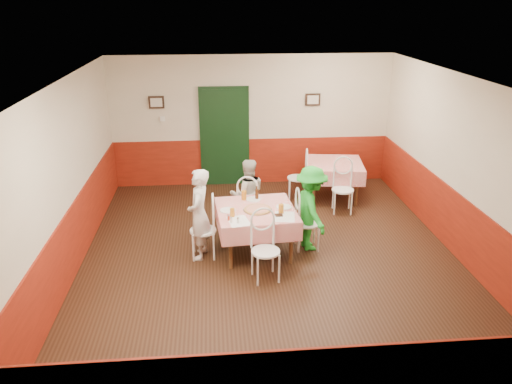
{
  "coord_description": "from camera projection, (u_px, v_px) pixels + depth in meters",
  "views": [
    {
      "loc": [
        -0.86,
        -7.02,
        3.9
      ],
      "look_at": [
        -0.21,
        0.2,
        1.05
      ],
      "focal_mm": 35.0,
      "sensor_mm": 36.0,
      "label": 1
    }
  ],
  "objects": [
    {
      "name": "front_wall",
      "position": [
        319.0,
        311.0,
        4.25
      ],
      "size": [
        6.0,
        0.1,
        2.8
      ],
      "primitive_type": "cube",
      "color": "beige",
      "rests_on": "ground"
    },
    {
      "name": "right_wall",
      "position": [
        463.0,
        169.0,
        7.74
      ],
      "size": [
        0.1,
        7.0,
        2.8
      ],
      "primitive_type": "cube",
      "color": "beige",
      "rests_on": "ground"
    },
    {
      "name": "chair_far",
      "position": [
        248.0,
        206.0,
        8.79
      ],
      "size": [
        0.47,
        0.47,
        0.9
      ],
      "primitive_type": null,
      "rotation": [
        0.0,
        0.0,
        3.0
      ],
      "color": "white",
      "rests_on": "ground"
    },
    {
      "name": "chair_left",
      "position": [
        203.0,
        231.0,
        7.88
      ],
      "size": [
        0.42,
        0.42,
        0.9
      ],
      "primitive_type": null,
      "rotation": [
        0.0,
        0.0,
        -1.56
      ],
      "color": "white",
      "rests_on": "ground"
    },
    {
      "name": "glass_a",
      "position": [
        232.0,
        212.0,
        7.61
      ],
      "size": [
        0.08,
        0.08,
        0.13
      ],
      "primitive_type": "cylinder",
      "rotation": [
        0.0,
        0.0,
        0.08
      ],
      "color": "#BF7219",
      "rests_on": "main_table"
    },
    {
      "name": "thermostat",
      "position": [
        162.0,
        119.0,
        10.5
      ],
      "size": [
        0.1,
        0.03,
        0.1
      ],
      "primitive_type": "cube",
      "color": "white",
      "rests_on": "back_wall"
    },
    {
      "name": "glass_c",
      "position": [
        244.0,
        195.0,
        8.24
      ],
      "size": [
        0.09,
        0.09,
        0.16
      ],
      "primitive_type": "cylinder",
      "rotation": [
        0.0,
        0.0,
        0.08
      ],
      "color": "#BF7219",
      "rests_on": "main_table"
    },
    {
      "name": "picture_left",
      "position": [
        156.0,
        102.0,
        10.36
      ],
      "size": [
        0.32,
        0.03,
        0.26
      ],
      "primitive_type": "cube",
      "color": "black",
      "rests_on": "back_wall"
    },
    {
      "name": "beer_bottle",
      "position": [
        257.0,
        193.0,
        8.24
      ],
      "size": [
        0.06,
        0.06,
        0.21
      ],
      "primitive_type": "cylinder",
      "rotation": [
        0.0,
        0.0,
        0.08
      ],
      "color": "#381C0A",
      "rests_on": "main_table"
    },
    {
      "name": "diner_right",
      "position": [
        311.0,
        208.0,
        8.05
      ],
      "size": [
        0.69,
        0.99,
        1.41
      ],
      "primitive_type": "imported",
      "rotation": [
        0.0,
        0.0,
        1.76
      ],
      "color": "gray",
      "rests_on": "ground"
    },
    {
      "name": "floor",
      "position": [
        270.0,
        257.0,
        8.0
      ],
      "size": [
        7.0,
        7.0,
        0.0
      ],
      "primitive_type": "plane",
      "color": "black",
      "rests_on": "ground"
    },
    {
      "name": "main_table",
      "position": [
        256.0,
        231.0,
        8.04
      ],
      "size": [
        1.31,
        1.31,
        0.77
      ],
      "primitive_type": "cube",
      "rotation": [
        0.0,
        0.0,
        0.08
      ],
      "color": "red",
      "rests_on": "ground"
    },
    {
      "name": "plate_left",
      "position": [
        228.0,
        210.0,
        7.84
      ],
      "size": [
        0.27,
        0.27,
        0.01
      ],
      "primitive_type": "cylinder",
      "rotation": [
        0.0,
        0.0,
        0.08
      ],
      "color": "white",
      "rests_on": "main_table"
    },
    {
      "name": "plate_right",
      "position": [
        284.0,
        207.0,
        7.96
      ],
      "size": [
        0.27,
        0.27,
        0.01
      ],
      "primitive_type": "cylinder",
      "rotation": [
        0.0,
        0.0,
        0.08
      ],
      "color": "white",
      "rests_on": "main_table"
    },
    {
      "name": "wainscot_right",
      "position": [
        453.0,
        222.0,
        8.07
      ],
      "size": [
        0.03,
        7.0,
        1.0
      ],
      "primitive_type": "cube",
      "color": "maroon",
      "rests_on": "ground"
    },
    {
      "name": "second_table",
      "position": [
        333.0,
        180.0,
        10.25
      ],
      "size": [
        1.27,
        1.27,
        0.77
      ],
      "primitive_type": "cube",
      "rotation": [
        0.0,
        0.0,
        -0.14
      ],
      "color": "red",
      "rests_on": "ground"
    },
    {
      "name": "shaker_a",
      "position": [
        231.0,
        220.0,
        7.41
      ],
      "size": [
        0.04,
        0.04,
        0.09
      ],
      "primitive_type": "cylinder",
      "rotation": [
        0.0,
        0.0,
        0.08
      ],
      "color": "silver",
      "rests_on": "main_table"
    },
    {
      "name": "wallet",
      "position": [
        279.0,
        215.0,
        7.65
      ],
      "size": [
        0.12,
        0.1,
        0.02
      ],
      "primitive_type": "cube",
      "rotation": [
        0.0,
        0.0,
        0.08
      ],
      "color": "black",
      "rests_on": "main_table"
    },
    {
      "name": "picture_right",
      "position": [
        313.0,
        100.0,
        10.64
      ],
      "size": [
        0.32,
        0.03,
        0.26
      ],
      "primitive_type": "cube",
      "color": "black",
      "rests_on": "back_wall"
    },
    {
      "name": "chair_second_a",
      "position": [
        298.0,
        178.0,
        10.16
      ],
      "size": [
        0.47,
        0.47,
        0.9
      ],
      "primitive_type": null,
      "rotation": [
        0.0,
        0.0,
        -1.71
      ],
      "color": "white",
      "rests_on": "ground"
    },
    {
      "name": "diner_left",
      "position": [
        199.0,
        214.0,
        7.77
      ],
      "size": [
        0.44,
        0.59,
        1.47
      ],
      "primitive_type": "imported",
      "rotation": [
        0.0,
        0.0,
        -1.75
      ],
      "color": "gray",
      "rests_on": "ground"
    },
    {
      "name": "back_wall",
      "position": [
        252.0,
        121.0,
        10.74
      ],
      "size": [
        6.0,
        0.1,
        2.8
      ],
      "primitive_type": "cube",
      "color": "beige",
      "rests_on": "ground"
    },
    {
      "name": "wainscot_left",
      "position": [
        76.0,
        236.0,
        7.57
      ],
      "size": [
        0.03,
        7.0,
        1.0
      ],
      "primitive_type": "cube",
      "color": "maroon",
      "rests_on": "ground"
    },
    {
      "name": "menu_left",
      "position": [
        239.0,
        221.0,
        7.47
      ],
      "size": [
        0.38,
        0.45,
        0.0
      ],
      "primitive_type": "cube",
      "rotation": [
        0.0,
        0.0,
        0.22
      ],
      "color": "white",
      "rests_on": "main_table"
    },
    {
      "name": "diner_far",
      "position": [
        248.0,
        195.0,
        8.76
      ],
      "size": [
        0.69,
        0.57,
        1.3
      ],
      "primitive_type": "imported",
      "rotation": [
        0.0,
        0.0,
        3.27
      ],
      "color": "gray",
      "rests_on": "ground"
    },
    {
      "name": "chair_near",
      "position": [
        266.0,
        252.0,
        7.23
      ],
      "size": [
        0.49,
        0.49,
        0.9
      ],
      "primitive_type": null,
      "rotation": [
        0.0,
        0.0,
        0.17
      ],
      "color": "white",
      "rests_on": "ground"
    },
    {
      "name": "menu_right",
      "position": [
        285.0,
        217.0,
        7.62
      ],
      "size": [
        0.35,
        0.44,
        0.0
      ],
      "primitive_type": "cube",
      "rotation": [
        0.0,
        0.0,
        -0.13
      ],
      "color": "white",
      "rests_on": "main_table"
    },
    {
      "name": "shaker_b",
      "position": [
        238.0,
        221.0,
        7.38
      ],
      "size": [
        0.04,
        0.04,
        0.09
      ],
      "primitive_type": "cylinder",
      "rotation": [
        0.0,
        0.0,
        0.08
      ],
      "color": "silver",
      "rests_on": "main_table"
    },
    {
      "name": "shaker_c",
      "position": [
        229.0,
        218.0,
        7.48
      ],
      "size": [
        0.04,
        0.04,
        0.09
      ],
      "primitive_type": "cylinder",
      "rotation": [
        0.0,
        0.0,
        0.08
      ],
      "color": "#B23319",
      "rests_on": "main_table"
    },
    {
      "name": "wainscot_back",
      "position": [
        252.0,
        161.0,
        11.05
      ],
      "size": [
        6.0,
        0.03,
        1.0
      ],
      "primitive_type": "cube",
      "color": "maroon",
      "rests_on": "ground"
    },
    {
      "name": "ceiling",
      "position": [
        272.0,
        81.0,
        6.98
      ],
      "size": [
        7.0,
        7.0,
        0.0
      ],
      "primitive_type": "plane",
      "color": "white",
      "rests_on": "back_wall"
    },
    {
      "name": "chair_second_b",
      "position": [
        343.0,
        190.0,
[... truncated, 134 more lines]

